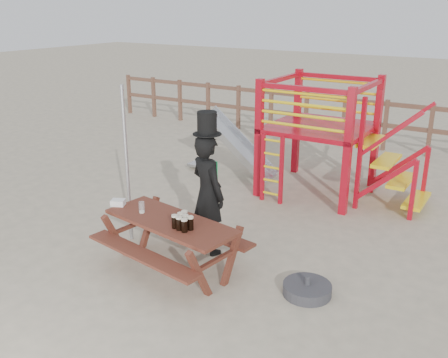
# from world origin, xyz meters

# --- Properties ---
(ground) EXTENTS (60.00, 60.00, 0.00)m
(ground) POSITION_xyz_m (0.00, 0.00, 0.00)
(ground) COLOR #B9AB90
(ground) RESTS_ON ground
(back_fence) EXTENTS (15.09, 0.09, 1.20)m
(back_fence) POSITION_xyz_m (0.00, 7.00, 0.74)
(back_fence) COLOR brown
(back_fence) RESTS_ON ground
(playground_fort) EXTENTS (4.71, 1.84, 2.10)m
(playground_fort) POSITION_xyz_m (0.12, 3.58, 1.07)
(playground_fort) COLOR #AE0B1B
(playground_fort) RESTS_ON ground
(picnic_table) EXTENTS (1.97, 1.49, 0.70)m
(picnic_table) POSITION_xyz_m (-0.27, -0.15, 0.44)
(picnic_table) COLOR brown
(picnic_table) RESTS_ON ground
(man_with_hat) EXTENTS (0.72, 0.60, 1.98)m
(man_with_hat) POSITION_xyz_m (-0.16, 0.55, 0.89)
(man_with_hat) COLOR black
(man_with_hat) RESTS_ON ground
(metal_pole) EXTENTS (0.05, 0.05, 2.27)m
(metal_pole) POSITION_xyz_m (-1.33, 0.24, 1.14)
(metal_pole) COLOR #B2B2B7
(metal_pole) RESTS_ON ground
(parasol_base) EXTENTS (0.58, 0.58, 0.25)m
(parasol_base) POSITION_xyz_m (1.47, 0.23, 0.07)
(parasol_base) COLOR #343439
(parasol_base) RESTS_ON ground
(paper_bag) EXTENTS (0.22, 0.20, 0.08)m
(paper_bag) POSITION_xyz_m (-1.17, -0.14, 0.74)
(paper_bag) COLOR white
(paper_bag) RESTS_ON picnic_table
(stout_pints) EXTENTS (0.26, 0.27, 0.17)m
(stout_pints) POSITION_xyz_m (0.01, -0.26, 0.79)
(stout_pints) COLOR black
(stout_pints) RESTS_ON picnic_table
(empty_glasses) EXTENTS (0.08, 0.08, 0.15)m
(empty_glasses) POSITION_xyz_m (-0.73, -0.16, 0.77)
(empty_glasses) COLOR silver
(empty_glasses) RESTS_ON picnic_table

